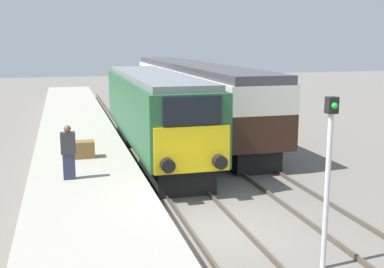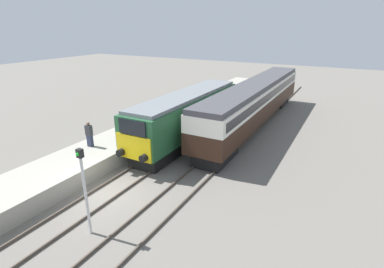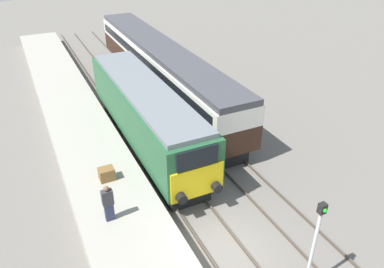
{
  "view_description": "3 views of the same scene",
  "coord_description": "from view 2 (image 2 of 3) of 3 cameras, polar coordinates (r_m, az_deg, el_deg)",
  "views": [
    {
      "loc": [
        -3.89,
        -11.92,
        5.15
      ],
      "look_at": [
        0.0,
        2.45,
        2.25
      ],
      "focal_mm": 45.0,
      "sensor_mm": 36.0,
      "label": 1
    },
    {
      "loc": [
        10.68,
        -10.14,
        8.53
      ],
      "look_at": [
        1.7,
        6.45,
        1.6
      ],
      "focal_mm": 28.0,
      "sensor_mm": 36.0,
      "label": 2
    },
    {
      "loc": [
        -5.77,
        -8.98,
        11.56
      ],
      "look_at": [
        1.7,
        6.45,
        1.6
      ],
      "focal_mm": 35.0,
      "sensor_mm": 36.0,
      "label": 3
    }
  ],
  "objects": [
    {
      "name": "person_on_platform",
      "position": [
        20.44,
        -18.98,
        -0.08
      ],
      "size": [
        0.44,
        0.26,
        1.66
      ],
      "color": "#2D334C",
      "rests_on": "platform_left"
    },
    {
      "name": "locomotive",
      "position": [
        22.72,
        -0.89,
        3.67
      ],
      "size": [
        2.7,
        13.31,
        3.74
      ],
      "color": "black",
      "rests_on": "ground_plane"
    },
    {
      "name": "ground_plane",
      "position": [
        17.02,
        -15.84,
        -10.76
      ],
      "size": [
        120.0,
        120.0,
        0.0
      ],
      "primitive_type": "plane",
      "color": "slate"
    },
    {
      "name": "signal_post",
      "position": [
        13.14,
        -19.83,
        -9.18
      ],
      "size": [
        0.24,
        0.28,
        3.96
      ],
      "color": "silver",
      "rests_on": "ground_plane"
    },
    {
      "name": "passenger_carriage",
      "position": [
        26.94,
        12.06,
        6.5
      ],
      "size": [
        2.75,
        21.23,
        3.86
      ],
      "color": "black",
      "rests_on": "ground_plane"
    },
    {
      "name": "rails_far_track",
      "position": [
        18.81,
        2.48,
        -6.57
      ],
      "size": [
        1.5,
        60.0,
        0.14
      ],
      "color": "#4C4238",
      "rests_on": "ground_plane"
    },
    {
      "name": "luggage_crate",
      "position": [
        22.0,
        -12.79,
        0.5
      ],
      "size": [
        0.7,
        0.56,
        0.6
      ],
      "color": "brown",
      "rests_on": "platform_left"
    },
    {
      "name": "platform_left",
      "position": [
        24.27,
        -8.67,
        0.62
      ],
      "size": [
        3.5,
        50.0,
        1.01
      ],
      "color": "#9E998C",
      "rests_on": "ground_plane"
    },
    {
      "name": "rails_near_track",
      "position": [
        20.37,
        -6.17,
        -4.49
      ],
      "size": [
        1.51,
        60.0,
        0.14
      ],
      "color": "#4C4238",
      "rests_on": "ground_plane"
    }
  ]
}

